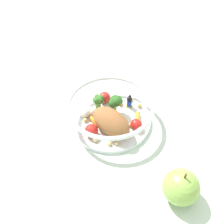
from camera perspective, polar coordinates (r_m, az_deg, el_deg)
ground_plane at (r=0.61m, az=-0.94°, el=-3.17°), size 2.40×2.40×0.00m
food_container at (r=0.59m, az=-0.44°, el=-0.49°), size 0.20×0.20×0.07m
loose_apple at (r=0.50m, az=15.11°, el=-15.86°), size 0.07×0.07×0.08m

